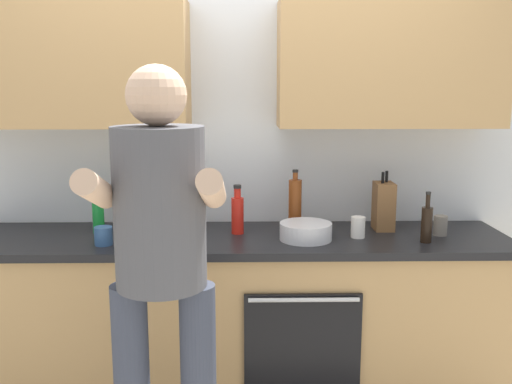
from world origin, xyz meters
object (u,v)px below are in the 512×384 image
cup_stoneware (441,226)px  bottle_soda (98,211)px  bottle_soy (427,223)px  bottle_wine (132,229)px  bottle_vinegar (295,204)px  mixing_bowl (306,231)px  bottle_hotsauce (238,213)px  person_standing (161,257)px  cup_coffee (358,227)px  cup_tea (103,236)px  knife_block (384,206)px  grocery_bag_rice (160,216)px

cup_stoneware → bottle_soda: bearing=177.3°
bottle_soy → bottle_wine: bottle_soy is taller
bottle_vinegar → mixing_bowl: bearing=-80.6°
bottle_hotsauce → bottle_wine: bearing=-153.4°
person_standing → bottle_soy: (1.21, 0.66, -0.04)m
cup_stoneware → cup_coffee: size_ratio=0.96×
bottle_wine → mixing_bowl: size_ratio=0.82×
bottle_vinegar → cup_coffee: bearing=-30.3°
bottle_soy → cup_coffee: 0.34m
bottle_wine → mixing_bowl: 0.86m
cup_stoneware → mixing_bowl: size_ratio=0.39×
bottle_soy → cup_tea: size_ratio=2.82×
bottle_wine → knife_block: (1.29, 0.32, 0.04)m
person_standing → knife_block: (1.06, 0.92, -0.00)m
cup_coffee → person_standing: bearing=-139.5°
bottle_wine → knife_block: size_ratio=0.68×
bottle_soda → cup_stoneware: bottle_soda is taller
bottle_vinegar → cup_coffee: (0.31, -0.18, -0.09)m
bottle_soy → cup_tea: 1.59m
cup_tea → knife_block: knife_block is taller
cup_stoneware → mixing_bowl: cup_stoneware is taller
cup_coffee → cup_stoneware: bearing=4.6°
bottle_soda → cup_tea: bearing=-70.7°
bottle_soy → cup_stoneware: size_ratio=2.47×
person_standing → cup_tea: 0.75m
bottle_vinegar → cup_tea: 1.01m
bottle_vinegar → knife_block: size_ratio=1.03×
bottle_vinegar → cup_tea: bearing=-162.8°
bottle_soda → bottle_hotsauce: bearing=-2.1°
bottle_vinegar → cup_coffee: 0.37m
bottle_soda → cup_stoneware: (1.79, -0.08, -0.07)m
bottle_soda → knife_block: bearing=1.7°
bottle_soy → bottle_hotsauce: (-0.94, 0.19, 0.01)m
person_standing → bottle_soda: 0.99m
bottle_soy → grocery_bag_rice: (-1.33, 0.13, 0.01)m
bottle_soy → bottle_vinegar: bottle_vinegar is taller
person_standing → knife_block: person_standing is taller
bottle_wine → bottle_soda: bearing=129.7°
mixing_bowl → grocery_bag_rice: grocery_bag_rice is taller
bottle_vinegar → cup_tea: size_ratio=3.60×
person_standing → bottle_vinegar: bearing=58.3°
cup_coffee → bottle_vinegar: bearing=149.7°
mixing_bowl → grocery_bag_rice: 0.75m
bottle_wine → grocery_bag_rice: bearing=61.2°
bottle_wine → bottle_vinegar: (0.81, 0.34, 0.05)m
bottle_soy → bottle_wine: size_ratio=1.18×
bottle_soda → cup_coffee: (1.35, -0.12, -0.06)m
cup_tea → mixing_bowl: size_ratio=0.34×
person_standing → cup_coffee: bearing=40.5°
person_standing → bottle_soy: bearing=28.6°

